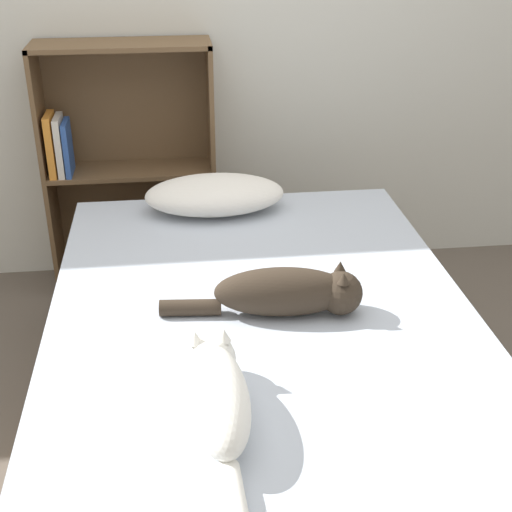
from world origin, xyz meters
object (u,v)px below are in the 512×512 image
at_px(bed, 261,379).
at_px(cat_light, 217,393).
at_px(cat_dark, 291,292).
at_px(bookshelf, 126,165).
at_px(pillow, 215,195).

relative_size(bed, cat_light, 3.11).
relative_size(bed, cat_dark, 3.04).
bearing_deg(bookshelf, bed, -69.98).
xyz_separation_m(bed, cat_light, (-0.17, -0.50, 0.35)).
distance_m(cat_light, cat_dark, 0.51).
height_order(bed, cat_light, cat_light).
relative_size(cat_dark, bookshelf, 0.54).
bearing_deg(pillow, bookshelf, 125.24).
relative_size(bed, bookshelf, 1.64).
height_order(bed, pillow, pillow).
bearing_deg(pillow, bed, -82.99).
relative_size(cat_light, bookshelf, 0.53).
relative_size(pillow, cat_dark, 0.90).
bearing_deg(cat_dark, pillow, 107.36).
xyz_separation_m(bed, bookshelf, (-0.46, 1.26, 0.30)).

